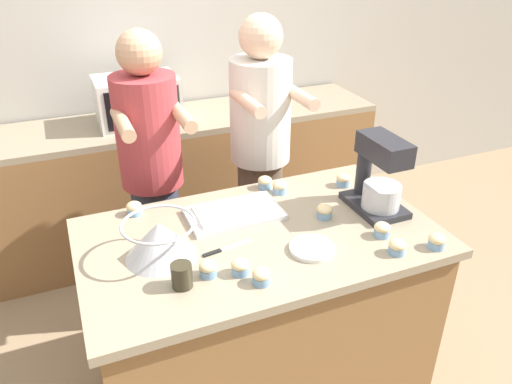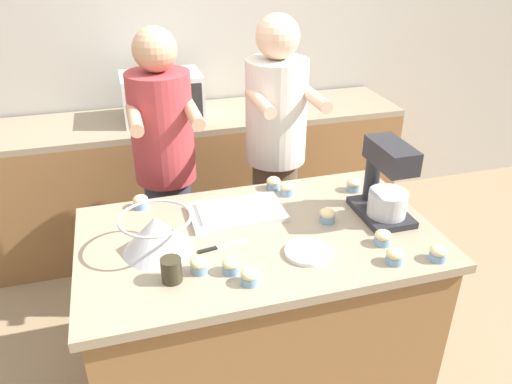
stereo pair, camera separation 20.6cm
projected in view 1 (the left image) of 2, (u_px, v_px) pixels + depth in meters
ground_plane at (259, 384)px, 2.55m from camera, size 16.00×16.00×0.00m
back_wall at (156, 44)px, 3.40m from camera, size 10.00×0.06×2.70m
island_counter at (260, 315)px, 2.33m from camera, size 1.50×0.88×0.91m
back_counter at (178, 180)px, 3.53m from camera, size 2.80×0.60×0.93m
person_left at (153, 182)px, 2.62m from camera, size 0.34×0.50×1.66m
person_right at (260, 160)px, 2.81m from camera, size 0.35×0.51×1.69m
stand_mixer at (379, 179)px, 2.22m from camera, size 0.20×0.30×0.35m
mixing_bowl at (160, 239)px, 1.93m from camera, size 0.29×0.29×0.16m
baking_tray at (234, 212)px, 2.23m from camera, size 0.42×0.25×0.04m
microwave_oven at (137, 100)px, 3.17m from camera, size 0.51×0.35×0.30m
drinking_glass at (182, 275)px, 1.79m from camera, size 0.08×0.08×0.09m
small_plate at (312, 248)px, 2.00m from camera, size 0.18×0.18×0.02m
knife at (224, 249)px, 2.01m from camera, size 0.22×0.05×0.01m
cupcake_0 at (208, 268)px, 1.85m from camera, size 0.07×0.07×0.06m
cupcake_1 at (265, 182)px, 2.47m from camera, size 0.07×0.07×0.06m
cupcake_2 at (324, 211)px, 2.22m from camera, size 0.07×0.07×0.06m
cupcake_3 at (437, 241)px, 2.01m from camera, size 0.07×0.07×0.06m
cupcake_4 at (343, 180)px, 2.49m from camera, size 0.07×0.07×0.06m
cupcake_5 at (280, 187)px, 2.42m from camera, size 0.07×0.07×0.06m
cupcake_6 at (382, 230)px, 2.09m from camera, size 0.07×0.07×0.06m
cupcake_7 at (261, 276)px, 1.81m from camera, size 0.07×0.07×0.06m
cupcake_8 at (397, 247)px, 1.97m from camera, size 0.07×0.07×0.06m
cupcake_9 at (240, 267)px, 1.86m from camera, size 0.07×0.07×0.06m
cupcake_10 at (134, 208)px, 2.24m from camera, size 0.07×0.07×0.06m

